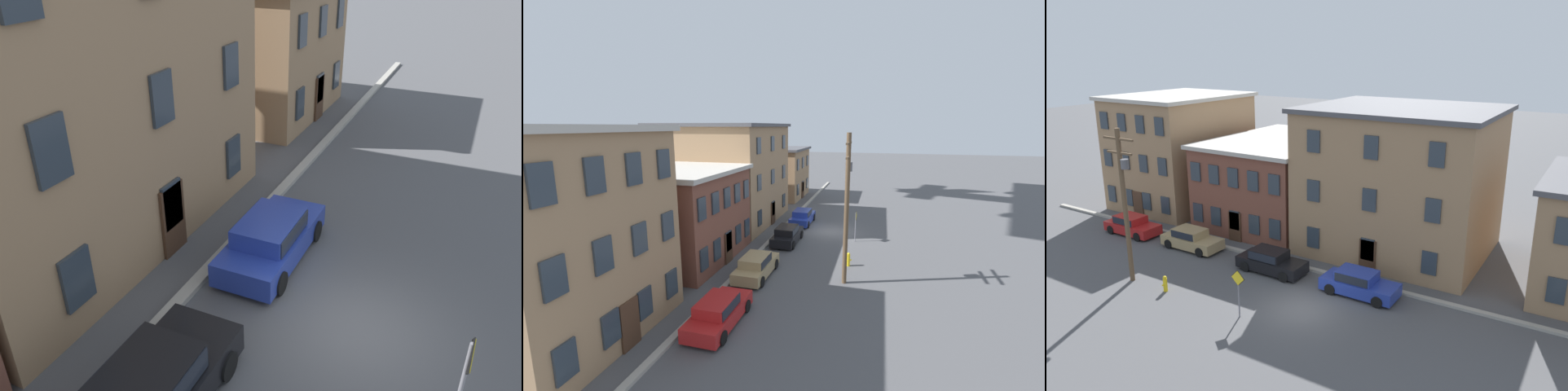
% 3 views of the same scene
% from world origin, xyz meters
% --- Properties ---
extents(ground_plane, '(200.00, 200.00, 0.00)m').
position_xyz_m(ground_plane, '(0.00, 0.00, 0.00)').
color(ground_plane, '#4C4C4F').
extents(kerb_strip, '(56.00, 0.36, 0.16)m').
position_xyz_m(kerb_strip, '(0.00, 4.50, 0.08)').
color(kerb_strip, '#9E998E').
rests_on(kerb_strip, ground_plane).
extents(apartment_far, '(12.19, 10.43, 9.84)m').
position_xyz_m(apartment_far, '(1.07, 10.96, 4.93)').
color(apartment_far, '#9E7A56').
rests_on(apartment_far, ground_plane).
extents(apartment_annex, '(8.92, 9.73, 6.74)m').
position_xyz_m(apartment_annex, '(14.43, 10.61, 3.38)').
color(apartment_annex, '#9E7A56').
rests_on(apartment_annex, ground_plane).
extents(car_black, '(4.40, 1.92, 1.43)m').
position_xyz_m(car_black, '(-4.18, 3.06, 0.75)').
color(car_black, black).
rests_on(car_black, ground_plane).
extents(car_blue, '(4.40, 1.92, 1.43)m').
position_xyz_m(car_blue, '(1.87, 3.13, 0.75)').
color(car_blue, '#233899').
rests_on(car_blue, ground_plane).
extents(caution_sign, '(0.87, 0.08, 2.66)m').
position_xyz_m(caution_sign, '(-2.31, -2.39, 1.76)').
color(caution_sign, slate).
rests_on(caution_sign, ground_plane).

